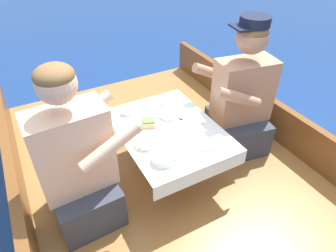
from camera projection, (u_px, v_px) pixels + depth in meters
ground_plane at (173, 208)px, 2.32m from camera, size 60.00×60.00×0.00m
boat_deck at (173, 193)px, 2.22m from camera, size 1.98×3.02×0.35m
gunwale_port at (23, 218)px, 1.66m from camera, size 0.06×3.02×0.31m
gunwale_starboard at (278, 122)px, 2.39m from camera, size 0.06×3.02×0.31m
cockpit_table at (168, 133)px, 1.97m from camera, size 0.62×0.83×0.38m
person_port at (77, 165)px, 1.65m from camera, size 0.54×0.46×1.00m
person_starboard at (241, 100)px, 2.17m from camera, size 0.57×0.51×1.01m
plate_sandwich at (149, 126)px, 1.96m from camera, size 0.20×0.20×0.01m
plate_bread at (207, 140)px, 1.84m from camera, size 0.21×0.21×0.01m
sandwich at (149, 123)px, 1.94m from camera, size 0.11×0.11×0.05m
bowl_port_near at (168, 113)px, 2.05m from camera, size 0.13×0.13×0.04m
bowl_starboard_near at (163, 158)px, 1.69m from camera, size 0.14×0.14×0.04m
bowl_center_far at (144, 143)px, 1.79m from camera, size 0.12×0.12×0.04m
coffee_cup_port at (166, 101)px, 2.16m from camera, size 0.10×0.07×0.07m
coffee_cup_starboard at (127, 110)px, 2.07m from camera, size 0.11×0.08×0.05m
utensil_spoon_starboard at (146, 156)px, 1.73m from camera, size 0.12×0.14×0.01m
utensil_fork_starboard at (181, 161)px, 1.70m from camera, size 0.16×0.10×0.00m
utensil_spoon_port at (178, 134)px, 1.90m from camera, size 0.04×0.17×0.01m
utensil_fork_port at (187, 122)px, 2.00m from camera, size 0.09×0.16×0.00m
utensil_knife_starboard at (199, 118)px, 2.04m from camera, size 0.07×0.17×0.00m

